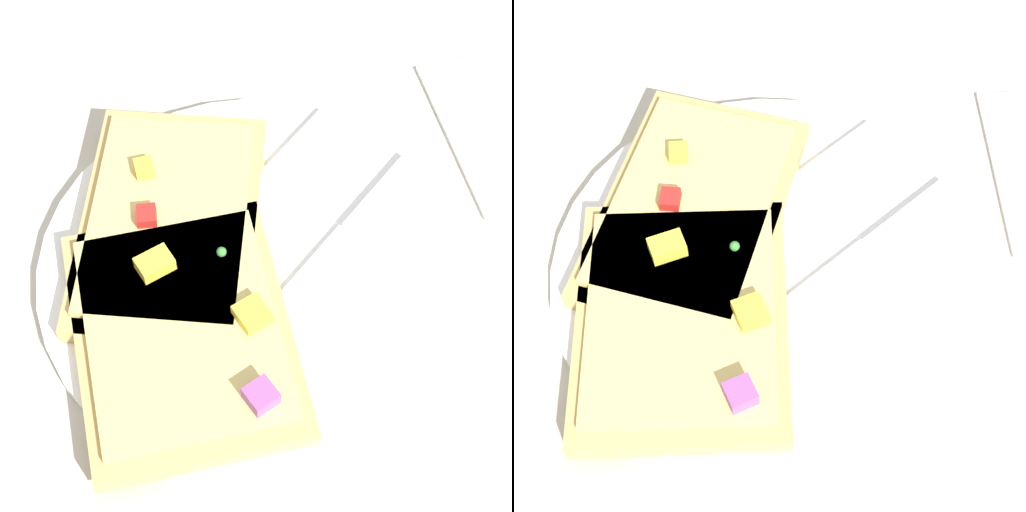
{
  "view_description": "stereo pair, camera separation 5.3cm",
  "coord_description": "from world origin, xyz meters",
  "views": [
    {
      "loc": [
        -0.27,
        0.07,
        0.48
      ],
      "look_at": [
        0.0,
        0.0,
        0.02
      ],
      "focal_mm": 60.0,
      "sensor_mm": 36.0,
      "label": 1
    },
    {
      "loc": [
        -0.28,
        0.01,
        0.48
      ],
      "look_at": [
        0.0,
        0.0,
        0.02
      ],
      "focal_mm": 60.0,
      "sensor_mm": 36.0,
      "label": 2
    }
  ],
  "objects": [
    {
      "name": "fork",
      "position": [
        0.03,
        0.02,
        0.01
      ],
      "size": [
        0.15,
        0.18,
        0.01
      ],
      "rotation": [
        0.0,
        0.0,
        8.54
      ],
      "color": "silver",
      "rests_on": "plate"
    },
    {
      "name": "knife",
      "position": [
        0.0,
        -0.06,
        0.01
      ],
      "size": [
        0.13,
        0.16,
        0.01
      ],
      "rotation": [
        0.0,
        0.0,
        8.53
      ],
      "color": "silver",
      "rests_on": "plate"
    },
    {
      "name": "plate",
      "position": [
        0.0,
        0.0,
        0.01
      ],
      "size": [
        0.28,
        0.28,
        0.01
      ],
      "color": "white",
      "rests_on": "ground"
    },
    {
      "name": "napkin",
      "position": [
        0.08,
        -0.2,
        0.0
      ],
      "size": [
        0.14,
        0.08,
        0.01
      ],
      "color": "white",
      "rests_on": "ground"
    },
    {
      "name": "pizza_slice_corner",
      "position": [
        0.04,
        0.05,
        0.02
      ],
      "size": [
        0.2,
        0.16,
        0.03
      ],
      "rotation": [
        0.0,
        0.0,
        5.96
      ],
      "color": "tan",
      "rests_on": "plate"
    },
    {
      "name": "pizza_slice_main",
      "position": [
        -0.04,
        0.05,
        0.02
      ],
      "size": [
        0.16,
        0.13,
        0.03
      ],
      "rotation": [
        0.0,
        0.0,
        6.27
      ],
      "color": "tan",
      "rests_on": "plate"
    },
    {
      "name": "ground_plane",
      "position": [
        0.0,
        0.0,
        0.0
      ],
      "size": [
        4.0,
        4.0,
        0.0
      ],
      "primitive_type": "plane",
      "color": "#BCB29E"
    },
    {
      "name": "crumb_scatter",
      "position": [
        -0.0,
        0.02,
        0.02
      ],
      "size": [
        0.15,
        0.08,
        0.01
      ],
      "color": "tan",
      "rests_on": "plate"
    }
  ]
}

